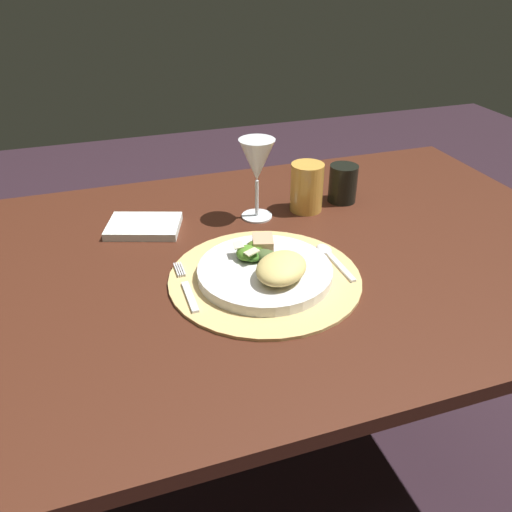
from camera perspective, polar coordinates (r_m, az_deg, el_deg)
name	(u,v)px	position (r m, az deg, el deg)	size (l,w,h in m)	color
ground_plane	(275,479)	(1.50, 2.11, -23.23)	(6.00, 6.00, 0.00)	#2A1B23
dining_table	(280,311)	(1.10, 2.66, -6.09)	(1.29, 0.86, 0.70)	#431F12
placemat	(265,278)	(0.93, 0.98, -2.41)	(0.34, 0.34, 0.01)	tan
dinner_plate	(265,272)	(0.92, 0.98, -1.75)	(0.24, 0.24, 0.02)	silver
pasta_serving	(281,268)	(0.88, 2.80, -1.32)	(0.11, 0.08, 0.04)	#D8BE6C
salad_greens	(255,253)	(0.94, -0.13, 0.37)	(0.09, 0.09, 0.03)	#45582D
bread_piece	(263,243)	(0.97, 0.77, 1.42)	(0.05, 0.04, 0.02)	tan
fork	(187,288)	(0.90, -7.61, -3.55)	(0.01, 0.16, 0.00)	silver
spoon	(330,255)	(0.99, 8.15, 0.07)	(0.03, 0.14, 0.01)	silver
napkin	(144,226)	(1.11, -12.21, 3.21)	(0.15, 0.10, 0.02)	white
wine_glass	(259,163)	(1.10, 0.32, 10.22)	(0.08, 0.08, 0.18)	silver
amber_tumbler	(307,187)	(1.16, 5.59, 7.52)	(0.07, 0.07, 0.11)	gold
dark_tumbler	(343,183)	(1.22, 9.52, 7.86)	(0.07, 0.07, 0.09)	black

